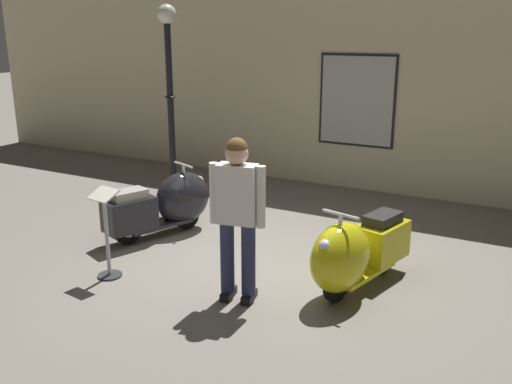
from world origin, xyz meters
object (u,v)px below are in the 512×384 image
object	(u,v)px
scooter_1	(354,253)
info_stanchion	(107,241)
scooter_0	(167,204)
visitor_0	(237,209)
lamppost	(170,84)

from	to	relation	value
scooter_1	info_stanchion	size ratio (longest dim) A/B	1.57
scooter_0	visitor_0	bearing A→B (deg)	-102.67
visitor_0	info_stanchion	size ratio (longest dim) A/B	1.66
info_stanchion	visitor_0	bearing A→B (deg)	7.59
scooter_0	info_stanchion	xyz separation A→B (m)	(0.27, -1.47, -0.00)
scooter_0	scooter_1	bearing A→B (deg)	-78.26
visitor_0	info_stanchion	world-z (taller)	visitor_0
scooter_1	visitor_0	world-z (taller)	visitor_0
scooter_0	info_stanchion	size ratio (longest dim) A/B	1.55
scooter_1	visitor_0	distance (m)	1.39
scooter_0	lamppost	distance (m)	2.65
visitor_0	info_stanchion	distance (m)	1.72
scooter_0	info_stanchion	distance (m)	1.50
scooter_0	lamppost	size ratio (longest dim) A/B	0.52
scooter_0	lamppost	xyz separation A→B (m)	(-1.27, 1.83, 1.44)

